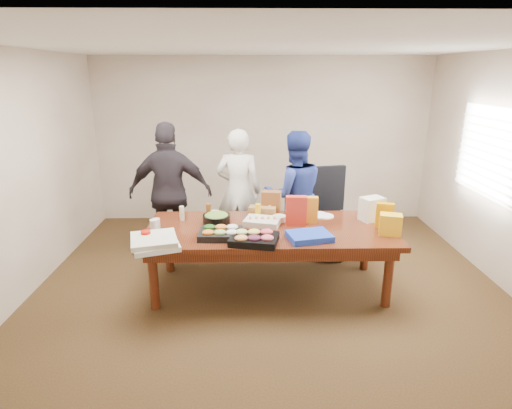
{
  "coord_description": "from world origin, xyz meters",
  "views": [
    {
      "loc": [
        -0.24,
        -4.45,
        2.44
      ],
      "look_at": [
        -0.15,
        0.1,
        1.0
      ],
      "focal_mm": 29.36,
      "sensor_mm": 36.0,
      "label": 1
    }
  ],
  "objects_px": {
    "conference_table": "(269,258)",
    "person_center": "(239,191)",
    "person_right": "(294,195)",
    "sheet_cake": "(262,222)",
    "office_chair": "(329,216)",
    "salad_bowl": "(216,219)"
  },
  "relations": [
    {
      "from": "conference_table",
      "to": "person_center",
      "type": "distance_m",
      "value": 1.32
    },
    {
      "from": "person_center",
      "to": "person_right",
      "type": "distance_m",
      "value": 0.78
    },
    {
      "from": "person_center",
      "to": "sheet_cake",
      "type": "xyz_separation_m",
      "value": [
        0.3,
        -1.05,
        -0.08
      ]
    },
    {
      "from": "office_chair",
      "to": "salad_bowl",
      "type": "relative_size",
      "value": 3.63
    },
    {
      "from": "sheet_cake",
      "to": "salad_bowl",
      "type": "relative_size",
      "value": 1.25
    },
    {
      "from": "person_center",
      "to": "salad_bowl",
      "type": "bearing_deg",
      "value": 84.74
    },
    {
      "from": "conference_table",
      "to": "office_chair",
      "type": "distance_m",
      "value": 1.26
    },
    {
      "from": "office_chair",
      "to": "salad_bowl",
      "type": "bearing_deg",
      "value": -165.4
    },
    {
      "from": "office_chair",
      "to": "conference_table",
      "type": "bearing_deg",
      "value": -145.76
    },
    {
      "from": "person_center",
      "to": "person_right",
      "type": "height_order",
      "value": "person_center"
    },
    {
      "from": "person_center",
      "to": "office_chair",
      "type": "bearing_deg",
      "value": 176.05
    },
    {
      "from": "person_center",
      "to": "salad_bowl",
      "type": "relative_size",
      "value": 5.39
    },
    {
      "from": "conference_table",
      "to": "office_chair",
      "type": "xyz_separation_m",
      "value": [
        0.86,
        0.9,
        0.21
      ]
    },
    {
      "from": "conference_table",
      "to": "sheet_cake",
      "type": "bearing_deg",
      "value": 124.5
    },
    {
      "from": "person_right",
      "to": "office_chair",
      "type": "bearing_deg",
      "value": 168.49
    },
    {
      "from": "person_right",
      "to": "salad_bowl",
      "type": "distance_m",
      "value": 1.25
    },
    {
      "from": "person_center",
      "to": "conference_table",
      "type": "bearing_deg",
      "value": 116.03
    },
    {
      "from": "person_right",
      "to": "sheet_cake",
      "type": "height_order",
      "value": "person_right"
    },
    {
      "from": "conference_table",
      "to": "person_right",
      "type": "height_order",
      "value": "person_right"
    },
    {
      "from": "office_chair",
      "to": "person_center",
      "type": "relative_size",
      "value": 0.67
    },
    {
      "from": "office_chair",
      "to": "person_right",
      "type": "xyz_separation_m",
      "value": [
        -0.49,
        0.03,
        0.28
      ]
    },
    {
      "from": "conference_table",
      "to": "office_chair",
      "type": "height_order",
      "value": "office_chair"
    }
  ]
}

